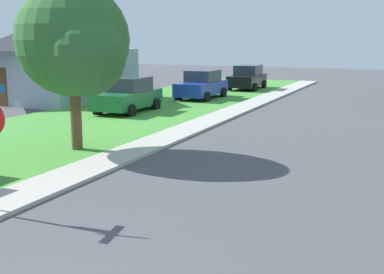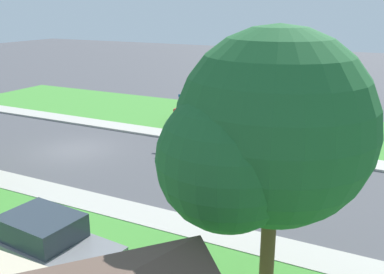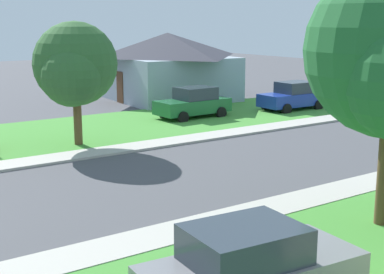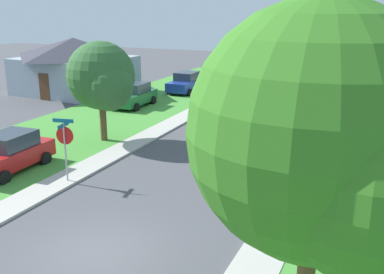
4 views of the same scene
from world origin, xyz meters
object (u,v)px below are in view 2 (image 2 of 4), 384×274
car_grey_far_down_street (47,246)px  tree_sidewalk_far (263,135)px  tree_sidewalk_near (297,81)px  stop_sign_far_corner (187,107)px  car_red_behind_trees (211,113)px

car_grey_far_down_street → tree_sidewalk_far: bearing=101.8°
car_grey_far_down_street → tree_sidewalk_far: 6.92m
tree_sidewalk_near → car_grey_far_down_street: bearing=-11.5°
stop_sign_far_corner → car_grey_far_down_street: stop_sign_far_corner is taller
car_red_behind_trees → tree_sidewalk_near: bearing=76.4°
stop_sign_far_corner → tree_sidewalk_far: (12.04, 8.28, 2.68)m
car_grey_far_down_street → tree_sidewalk_near: size_ratio=0.82×
car_red_behind_trees → tree_sidewalk_near: tree_sidewalk_near is taller
stop_sign_far_corner → tree_sidewalk_far: size_ratio=0.40×
tree_sidewalk_far → car_grey_far_down_street: bearing=-78.2°
tree_sidewalk_near → stop_sign_far_corner: bearing=-71.9°
car_red_behind_trees → tree_sidewalk_far: tree_sidewalk_far is taller
tree_sidewalk_far → tree_sidewalk_near: size_ratio=1.28×
car_red_behind_trees → stop_sign_far_corner: bearing=-0.7°
tree_sidewalk_far → tree_sidewalk_near: tree_sidewalk_far is taller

